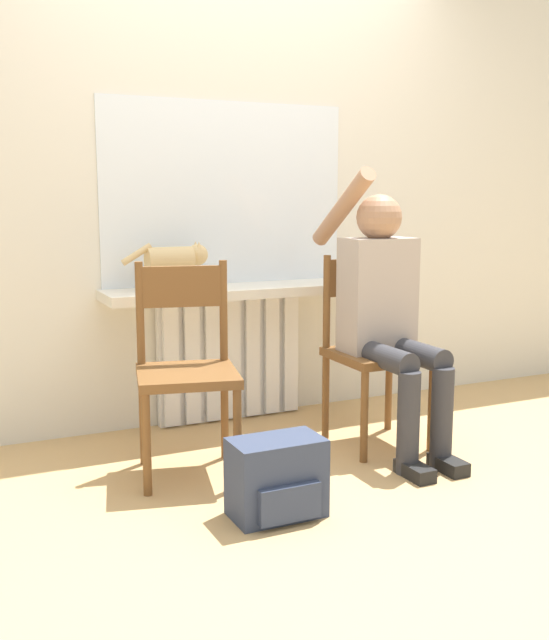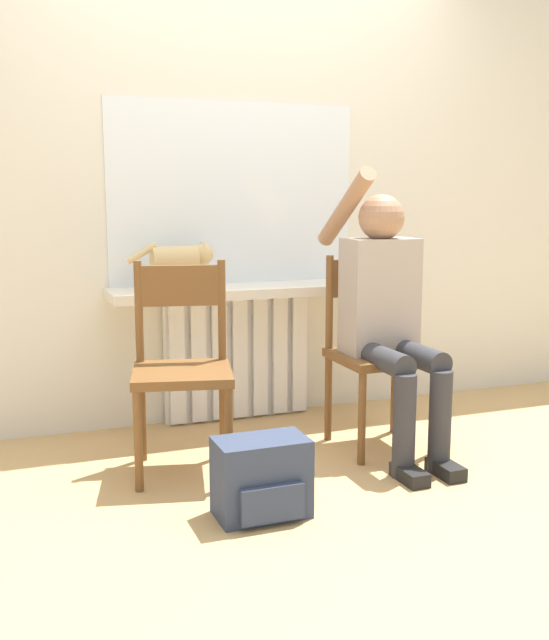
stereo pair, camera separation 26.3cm
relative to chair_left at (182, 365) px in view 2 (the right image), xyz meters
name	(u,v)px [view 2 (the right image)]	position (x,y,z in m)	size (l,w,h in m)	color
ground_plane	(326,494)	(0.47, -0.48, -0.48)	(12.00, 12.00, 0.00)	tan
wall_with_window	(232,168)	(0.47, 0.75, 0.87)	(7.00, 0.06, 2.70)	silver
radiator	(238,356)	(0.47, 0.67, -0.13)	(0.81, 0.08, 0.69)	white
windowsill	(245,291)	(0.47, 0.55, 0.24)	(1.40, 0.34, 0.05)	silver
window_glass	(234,194)	(0.47, 0.71, 0.74)	(1.35, 0.01, 0.95)	white
chair_left	(182,365)	(0.00, 0.00, 0.00)	(0.51, 0.51, 0.92)	brown
chair_right	(376,349)	(0.96, 0.00, 0.00)	(0.43, 0.43, 0.92)	brown
person	(388,309)	(0.96, -0.11, 0.21)	(0.36, 0.95, 1.34)	#333338
cat	(180,259)	(0.14, 0.55, 0.41)	(0.44, 0.13, 0.24)	#DBB77A
backpack	(262,478)	(0.16, -0.58, -0.33)	(0.35, 0.24, 0.30)	#333D56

